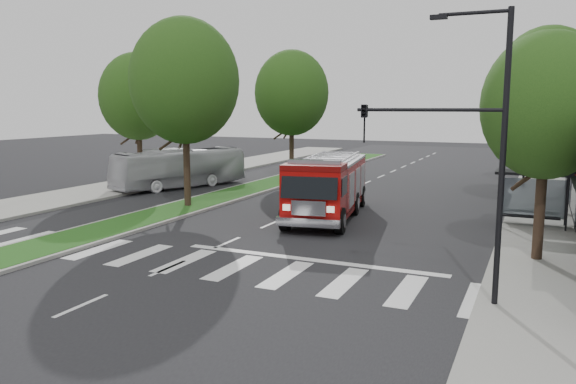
# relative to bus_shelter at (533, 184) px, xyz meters

# --- Properties ---
(ground) EXTENTS (140.00, 140.00, 0.00)m
(ground) POSITION_rel_bus_shelter_xyz_m (-11.20, -8.15, -2.04)
(ground) COLOR black
(ground) RESTS_ON ground
(sidewalk_right) EXTENTS (5.00, 80.00, 0.15)m
(sidewalk_right) POSITION_rel_bus_shelter_xyz_m (1.30, 1.85, -1.96)
(sidewalk_right) COLOR gray
(sidewalk_right) RESTS_ON ground
(sidewalk_left) EXTENTS (5.00, 80.00, 0.15)m
(sidewalk_left) POSITION_rel_bus_shelter_xyz_m (-25.70, 1.85, -1.96)
(sidewalk_left) COLOR gray
(sidewalk_left) RESTS_ON ground
(median) EXTENTS (3.00, 50.00, 0.15)m
(median) POSITION_rel_bus_shelter_xyz_m (-17.20, 9.85, -1.96)
(median) COLOR gray
(median) RESTS_ON ground
(bus_shelter) EXTENTS (3.20, 1.60, 2.61)m
(bus_shelter) POSITION_rel_bus_shelter_xyz_m (0.00, 0.00, 0.00)
(bus_shelter) COLOR black
(bus_shelter) RESTS_ON ground
(tree_right_near) EXTENTS (4.40, 4.40, 8.05)m
(tree_right_near) POSITION_rel_bus_shelter_xyz_m (0.30, -6.15, 3.47)
(tree_right_near) COLOR black
(tree_right_near) RESTS_ON ground
(tree_right_mid) EXTENTS (5.60, 5.60, 9.72)m
(tree_right_mid) POSITION_rel_bus_shelter_xyz_m (0.30, 5.85, 4.45)
(tree_right_mid) COLOR black
(tree_right_mid) RESTS_ON ground
(tree_right_far) EXTENTS (5.00, 5.00, 8.73)m
(tree_right_far) POSITION_rel_bus_shelter_xyz_m (0.30, 15.85, 3.80)
(tree_right_far) COLOR black
(tree_right_far) RESTS_ON ground
(tree_median_near) EXTENTS (5.80, 5.80, 10.16)m
(tree_median_near) POSITION_rel_bus_shelter_xyz_m (-17.20, -2.15, 4.77)
(tree_median_near) COLOR black
(tree_median_near) RESTS_ON ground
(tree_median_far) EXTENTS (5.60, 5.60, 9.72)m
(tree_median_far) POSITION_rel_bus_shelter_xyz_m (-17.20, 11.85, 4.45)
(tree_median_far) COLOR black
(tree_median_far) RESTS_ON ground
(tree_left_mid) EXTENTS (5.20, 5.20, 9.16)m
(tree_left_mid) POSITION_rel_bus_shelter_xyz_m (-25.20, 3.85, 4.12)
(tree_left_mid) COLOR black
(tree_left_mid) RESTS_ON ground
(streetlight_right_near) EXTENTS (4.08, 0.22, 8.00)m
(streetlight_right_near) POSITION_rel_bus_shelter_xyz_m (-1.59, -11.65, 2.63)
(streetlight_right_near) COLOR black
(streetlight_right_near) RESTS_ON ground
(streetlight_right_far) EXTENTS (2.11, 0.20, 8.00)m
(streetlight_right_far) POSITION_rel_bus_shelter_xyz_m (-0.85, 11.85, 2.44)
(streetlight_right_far) COLOR black
(streetlight_right_far) RESTS_ON ground
(fire_engine) EXTENTS (4.19, 9.49, 3.18)m
(fire_engine) POSITION_rel_bus_shelter_xyz_m (-9.35, -1.44, -0.51)
(fire_engine) COLOR #650605
(fire_engine) RESTS_ON ground
(city_bus) EXTENTS (5.59, 9.82, 2.69)m
(city_bus) POSITION_rel_bus_shelter_xyz_m (-22.11, 4.22, -0.69)
(city_bus) COLOR #BCBCC0
(city_bus) RESTS_ON ground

